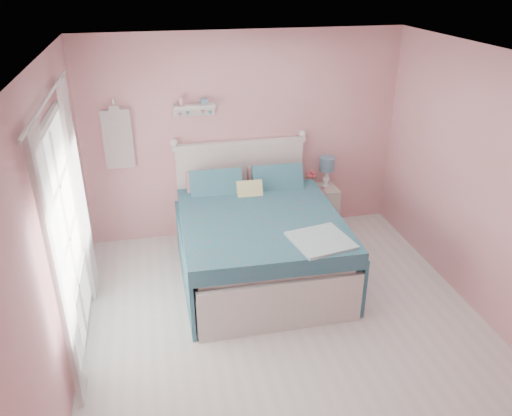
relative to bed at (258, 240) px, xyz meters
name	(u,v)px	position (x,y,z in m)	size (l,w,h in m)	color
floor	(290,333)	(0.08, -1.15, -0.42)	(4.50, 4.50, 0.00)	silver
room_shell	(296,186)	(0.08, -1.15, 1.16)	(4.50, 4.50, 4.50)	#D38588
bed	(258,240)	(0.00, 0.00, 0.00)	(1.77, 2.21, 1.27)	silver
nightstand	(320,208)	(1.06, 0.87, -0.12)	(0.42, 0.41, 0.60)	beige
table_lamp	(327,166)	(1.14, 0.94, 0.46)	(0.20, 0.20, 0.40)	white
vase	(311,182)	(0.93, 0.92, 0.25)	(0.14, 0.14, 0.14)	silver
teacup	(321,190)	(1.00, 0.70, 0.22)	(0.10, 0.10, 0.08)	#CB8896
roses	(312,175)	(0.93, 0.91, 0.37)	(0.14, 0.11, 0.12)	#CE465A
wall_shelf	(194,107)	(-0.55, 1.04, 1.31)	(0.50, 0.15, 0.25)	silver
hanging_dress	(118,140)	(-1.48, 1.03, 0.98)	(0.34, 0.03, 0.72)	white
french_door	(68,240)	(-1.90, -0.75, 0.65)	(0.04, 1.32, 2.16)	silver
curtain_near	(61,275)	(-1.84, -1.50, 0.76)	(0.04, 0.40, 2.32)	white
curtain_far	(80,195)	(-1.84, -0.01, 0.76)	(0.04, 0.40, 2.32)	white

